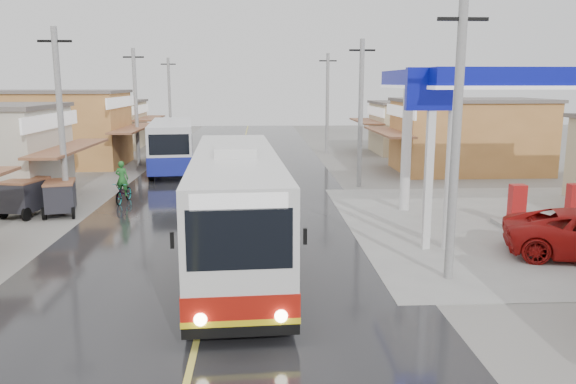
# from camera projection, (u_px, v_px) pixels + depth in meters

# --- Properties ---
(ground) EXTENTS (120.00, 120.00, 0.00)m
(ground) POSITION_uv_depth(u_px,v_px,m) (211.00, 283.00, 16.25)
(ground) COLOR slate
(ground) RESTS_ON ground
(road) EXTENTS (12.00, 90.00, 0.02)m
(road) POSITION_uv_depth(u_px,v_px,m) (233.00, 188.00, 30.95)
(road) COLOR black
(road) RESTS_ON ground
(centre_line) EXTENTS (0.15, 90.00, 0.01)m
(centre_line) POSITION_uv_depth(u_px,v_px,m) (233.00, 187.00, 30.95)
(centre_line) COLOR #D8CC4C
(centre_line) RESTS_ON road
(shopfronts_left) EXTENTS (11.00, 44.00, 5.20)m
(shopfronts_left) POSITION_uv_depth(u_px,v_px,m) (16.00, 181.00, 33.23)
(shopfronts_left) COLOR tan
(shopfronts_left) RESTS_ON ground
(shopfronts_right) EXTENTS (11.00, 44.00, 4.80)m
(shopfronts_right) POSITION_uv_depth(u_px,v_px,m) (524.00, 196.00, 28.78)
(shopfronts_right) COLOR beige
(shopfronts_right) RESTS_ON ground
(utility_poles_left) EXTENTS (1.60, 50.00, 8.00)m
(utility_poles_left) POSITION_uv_depth(u_px,v_px,m) (109.00, 186.00, 31.57)
(utility_poles_left) COLOR gray
(utility_poles_left) RESTS_ON ground
(utility_poles_right) EXTENTS (1.60, 36.00, 8.00)m
(utility_poles_right) POSITION_uv_depth(u_px,v_px,m) (359.00, 187.00, 31.31)
(utility_poles_right) COLOR gray
(utility_poles_right) RESTS_ON ground
(coach_bus) EXTENTS (3.37, 12.43, 3.85)m
(coach_bus) POSITION_uv_depth(u_px,v_px,m) (236.00, 206.00, 17.78)
(coach_bus) COLOR silver
(coach_bus) RESTS_ON road
(second_bus) EXTENTS (3.73, 9.87, 3.19)m
(second_bus) POSITION_uv_depth(u_px,v_px,m) (172.00, 145.00, 36.44)
(second_bus) COLOR silver
(second_bus) RESTS_ON road
(cyclist) EXTENTS (0.91, 1.99, 2.07)m
(cyclist) POSITION_uv_depth(u_px,v_px,m) (123.00, 189.00, 26.91)
(cyclist) COLOR black
(cyclist) RESTS_ON ground
(tricycle_near) EXTENTS (1.73, 2.08, 1.52)m
(tricycle_near) POSITION_uv_depth(u_px,v_px,m) (60.00, 196.00, 24.33)
(tricycle_near) COLOR #26262D
(tricycle_near) RESTS_ON ground
(tricycle_far) EXTENTS (1.79, 2.35, 1.62)m
(tricycle_far) POSITION_uv_depth(u_px,v_px,m) (25.00, 195.00, 24.27)
(tricycle_far) COLOR #26262D
(tricycle_far) RESTS_ON ground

